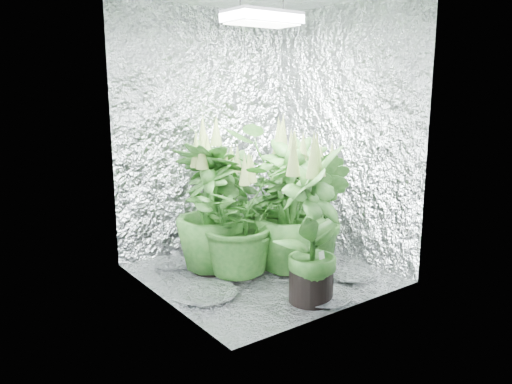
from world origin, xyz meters
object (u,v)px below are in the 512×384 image
at_px(grow_lamp, 262,18).
at_px(plant_c, 236,201).
at_px(plant_b, 211,190).
at_px(plant_e, 287,194).
at_px(circulation_fan, 277,223).
at_px(plant_g, 317,211).
at_px(plant_f, 312,227).
at_px(plant_h, 289,208).
at_px(plant_a, 240,219).
at_px(plant_d, 211,209).

xyz_separation_m(grow_lamp, plant_c, (0.20, 0.64, -1.42)).
bearing_deg(plant_b, plant_e, -52.15).
distance_m(grow_lamp, circulation_fan, 1.83).
bearing_deg(grow_lamp, circulation_fan, 43.08).
height_order(plant_g, circulation_fan, plant_g).
xyz_separation_m(plant_f, plant_h, (0.24, 0.51, -0.01)).
relative_size(grow_lamp, plant_b, 0.43).
bearing_deg(plant_g, circulation_fan, 77.64).
height_order(plant_c, circulation_fan, plant_c).
height_order(plant_a, circulation_fan, plant_a).
xyz_separation_m(plant_c, plant_g, (0.23, -0.78, 0.04)).
height_order(grow_lamp, plant_a, grow_lamp).
height_order(plant_e, plant_f, plant_e).
bearing_deg(grow_lamp, plant_b, 94.10).
bearing_deg(plant_e, plant_a, -171.93).
distance_m(grow_lamp, plant_h, 1.35).
bearing_deg(circulation_fan, plant_a, -167.89).
bearing_deg(plant_f, plant_c, 78.82).
relative_size(grow_lamp, plant_a, 0.54).
distance_m(plant_h, circulation_fan, 0.79).
bearing_deg(plant_b, plant_d, -121.22).
bearing_deg(plant_f, plant_h, 64.97).
distance_m(plant_a, plant_e, 0.52).
bearing_deg(plant_a, plant_d, 120.25).
bearing_deg(plant_d, plant_c, 38.22).
distance_m(grow_lamp, plant_g, 1.45).
distance_m(plant_a, circulation_fan, 0.91).
xyz_separation_m(plant_g, plant_h, (-0.23, 0.06, 0.05)).
distance_m(plant_d, plant_g, 0.81).
distance_m(plant_d, plant_h, 0.58).
xyz_separation_m(grow_lamp, plant_a, (-0.15, 0.06, -1.39)).
bearing_deg(plant_d, plant_e, -12.44).
bearing_deg(grow_lamp, plant_g, -17.77).
xyz_separation_m(plant_d, circulation_fan, (0.85, 0.27, -0.31)).
bearing_deg(plant_d, plant_f, -74.94).
bearing_deg(plant_g, plant_e, 106.13).
height_order(grow_lamp, plant_e, grow_lamp).
bearing_deg(plant_e, grow_lamp, -159.51).
height_order(plant_c, plant_g, plant_g).
distance_m(plant_b, plant_h, 0.76).
xyz_separation_m(plant_c, plant_e, (0.15, -0.51, 0.14)).
distance_m(grow_lamp, plant_d, 1.40).
height_order(grow_lamp, plant_f, grow_lamp).
relative_size(plant_b, plant_h, 1.08).
xyz_separation_m(plant_d, plant_f, (0.23, -0.86, 0.02)).
bearing_deg(plant_f, circulation_fan, 61.28).
bearing_deg(plant_g, plant_d, 149.92).
bearing_deg(plant_c, plant_g, -73.78).
distance_m(plant_a, plant_c, 0.68).
xyz_separation_m(plant_a, plant_h, (0.35, -0.14, 0.06)).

